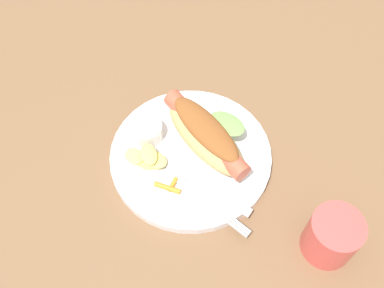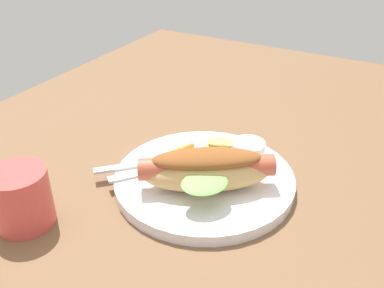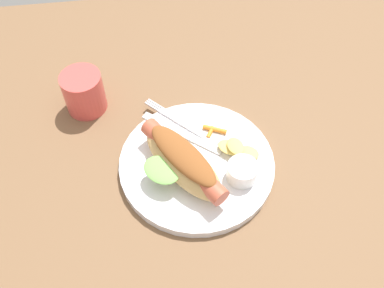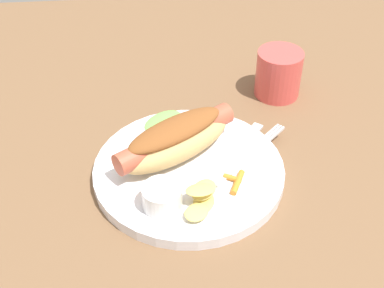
# 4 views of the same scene
# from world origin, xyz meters

# --- Properties ---
(ground_plane) EXTENTS (1.20, 0.90, 0.02)m
(ground_plane) POSITION_xyz_m (0.00, 0.00, -0.01)
(ground_plane) COLOR brown
(plate) EXTENTS (0.25, 0.25, 0.02)m
(plate) POSITION_xyz_m (0.04, 0.03, 0.01)
(plate) COLOR white
(plate) RESTS_ON ground_plane
(hot_dog) EXTENTS (0.14, 0.18, 0.06)m
(hot_dog) POSITION_xyz_m (0.06, 0.04, 0.05)
(hot_dog) COLOR tan
(hot_dog) RESTS_ON plate
(sauce_ramekin) EXTENTS (0.05, 0.05, 0.03)m
(sauce_ramekin) POSITION_xyz_m (-0.03, 0.07, 0.03)
(sauce_ramekin) COLOR white
(sauce_ramekin) RESTS_ON plate
(fork) EXTENTS (0.12, 0.12, 0.00)m
(fork) POSITION_xyz_m (0.05, -0.05, 0.02)
(fork) COLOR silver
(fork) RESTS_ON plate
(knife) EXTENTS (0.13, 0.11, 0.00)m
(knife) POSITION_xyz_m (0.06, -0.03, 0.02)
(knife) COLOR silver
(knife) RESTS_ON plate
(chips_pile) EXTENTS (0.08, 0.06, 0.03)m
(chips_pile) POSITION_xyz_m (-0.03, 0.02, 0.03)
(chips_pile) COLOR #E4C964
(chips_pile) RESTS_ON plate
(carrot_garnish) EXTENTS (0.04, 0.03, 0.01)m
(carrot_garnish) POSITION_xyz_m (0.01, -0.03, 0.02)
(carrot_garnish) COLOR orange
(carrot_garnish) RESTS_ON plate
(drinking_cup) EXTENTS (0.07, 0.07, 0.08)m
(drinking_cup) POSITION_xyz_m (0.22, -0.13, 0.04)
(drinking_cup) COLOR #D84C47
(drinking_cup) RESTS_ON ground_plane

